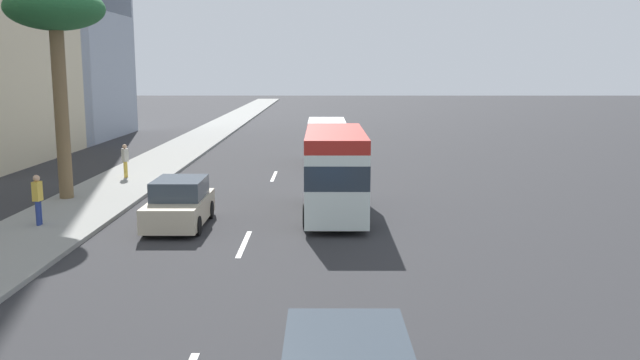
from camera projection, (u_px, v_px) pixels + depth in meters
ground_plane at (279, 165)px, 37.86m from camera, size 198.00×198.00×0.00m
sidewalk_right at (157, 164)px, 37.86m from camera, size 162.00×3.73×0.15m
lane_stripe_mid at (244, 244)px, 20.79m from camera, size 3.20×0.16×0.01m
lane_stripe_far at (274, 176)px, 33.83m from camera, size 3.20×0.16×0.01m
minibus_lead at (335, 169)px, 24.62m from camera, size 6.86×2.27×3.15m
van_third at (327, 139)px, 38.06m from camera, size 4.79×2.21×2.52m
car_fourth at (179, 204)px, 23.08m from camera, size 4.08×1.88×1.63m
pedestrian_near_lamp at (38, 197)px, 22.55m from camera, size 0.35×0.27×1.72m
pedestrian_by_tree at (125, 159)px, 32.46m from camera, size 0.38×0.38×1.63m
palm_tree at (55, 17)px, 26.29m from camera, size 3.84×3.84×8.44m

